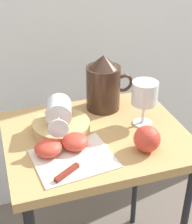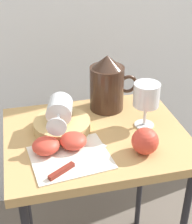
{
  "view_description": "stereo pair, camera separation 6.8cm",
  "coord_description": "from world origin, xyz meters",
  "px_view_note": "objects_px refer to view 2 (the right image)",
  "views": [
    {
      "loc": [
        -0.28,
        -0.86,
        1.29
      ],
      "look_at": [
        0.0,
        0.0,
        0.77
      ],
      "focal_mm": 54.91,
      "sensor_mm": 36.0,
      "label": 1
    },
    {
      "loc": [
        -0.21,
        -0.88,
        1.29
      ],
      "look_at": [
        0.0,
        0.0,
        0.77
      ],
      "focal_mm": 54.91,
      "sensor_mm": 36.0,
      "label": 2
    }
  ],
  "objects_px": {
    "pitcher": "(107,87)",
    "wine_glass_upright": "(146,97)",
    "wine_glass_tipped_near": "(60,110)",
    "knife": "(71,166)",
    "apple_half_right": "(73,141)",
    "apple_whole": "(145,141)",
    "apple_half_left": "(46,146)",
    "basket_tray": "(62,125)",
    "table": "(96,151)"
  },
  "relations": [
    {
      "from": "pitcher",
      "to": "wine_glass_tipped_near",
      "type": "height_order",
      "value": "pitcher"
    },
    {
      "from": "basket_tray",
      "to": "wine_glass_upright",
      "type": "xyz_separation_m",
      "value": [
        0.27,
        -0.04,
        0.09
      ]
    },
    {
      "from": "basket_tray",
      "to": "wine_glass_tipped_near",
      "type": "xyz_separation_m",
      "value": [
        -0.0,
        0.0,
        0.06
      ]
    },
    {
      "from": "pitcher",
      "to": "apple_half_left",
      "type": "relative_size",
      "value": 2.51
    },
    {
      "from": "table",
      "to": "pitcher",
      "type": "xyz_separation_m",
      "value": [
        0.08,
        0.15,
        0.15
      ]
    },
    {
      "from": "knife",
      "to": "wine_glass_tipped_near",
      "type": "bearing_deg",
      "value": 89.33
    },
    {
      "from": "apple_half_left",
      "to": "basket_tray",
      "type": "bearing_deg",
      "value": 59.81
    },
    {
      "from": "apple_whole",
      "to": "knife",
      "type": "bearing_deg",
      "value": -174.46
    },
    {
      "from": "apple_whole",
      "to": "knife",
      "type": "height_order",
      "value": "apple_whole"
    },
    {
      "from": "pitcher",
      "to": "apple_whole",
      "type": "xyz_separation_m",
      "value": [
        0.04,
        -0.28,
        -0.04
      ]
    },
    {
      "from": "knife",
      "to": "apple_half_right",
      "type": "bearing_deg",
      "value": 75.15
    },
    {
      "from": "basket_tray",
      "to": "pitcher",
      "type": "relative_size",
      "value": 0.91
    },
    {
      "from": "table",
      "to": "knife",
      "type": "xyz_separation_m",
      "value": [
        -0.11,
        -0.15,
        0.08
      ]
    },
    {
      "from": "wine_glass_upright",
      "to": "apple_half_left",
      "type": "distance_m",
      "value": 0.35
    },
    {
      "from": "pitcher",
      "to": "wine_glass_upright",
      "type": "distance_m",
      "value": 0.17
    },
    {
      "from": "wine_glass_tipped_near",
      "to": "apple_half_left",
      "type": "relative_size",
      "value": 2.02
    },
    {
      "from": "apple_half_left",
      "to": "wine_glass_tipped_near",
      "type": "bearing_deg",
      "value": 62.31
    },
    {
      "from": "apple_half_left",
      "to": "apple_whole",
      "type": "xyz_separation_m",
      "value": [
        0.28,
        -0.06,
        0.01
      ]
    },
    {
      "from": "basket_tray",
      "to": "pitcher",
      "type": "height_order",
      "value": "pitcher"
    },
    {
      "from": "wine_glass_upright",
      "to": "wine_glass_tipped_near",
      "type": "height_order",
      "value": "wine_glass_upright"
    },
    {
      "from": "wine_glass_upright",
      "to": "knife",
      "type": "bearing_deg",
      "value": -149.77
    },
    {
      "from": "basket_tray",
      "to": "apple_whole",
      "type": "height_order",
      "value": "apple_whole"
    },
    {
      "from": "table",
      "to": "apple_half_left",
      "type": "bearing_deg",
      "value": -158.72
    },
    {
      "from": "wine_glass_upright",
      "to": "wine_glass_tipped_near",
      "type": "relative_size",
      "value": 0.95
    },
    {
      "from": "apple_half_right",
      "to": "knife",
      "type": "height_order",
      "value": "apple_half_right"
    },
    {
      "from": "basket_tray",
      "to": "wine_glass_tipped_near",
      "type": "height_order",
      "value": "wine_glass_tipped_near"
    },
    {
      "from": "wine_glass_upright",
      "to": "basket_tray",
      "type": "bearing_deg",
      "value": 172.35
    },
    {
      "from": "apple_half_left",
      "to": "apple_whole",
      "type": "distance_m",
      "value": 0.29
    },
    {
      "from": "table",
      "to": "wine_glass_upright",
      "type": "xyz_separation_m",
      "value": [
        0.17,
        0.01,
        0.18
      ]
    },
    {
      "from": "pitcher",
      "to": "wine_glass_upright",
      "type": "bearing_deg",
      "value": -58.11
    },
    {
      "from": "wine_glass_upright",
      "to": "knife",
      "type": "distance_m",
      "value": 0.33
    },
    {
      "from": "apple_half_left",
      "to": "apple_whole",
      "type": "bearing_deg",
      "value": -12.72
    },
    {
      "from": "wine_glass_tipped_near",
      "to": "pitcher",
      "type": "bearing_deg",
      "value": 29.81
    },
    {
      "from": "basket_tray",
      "to": "wine_glass_upright",
      "type": "height_order",
      "value": "wine_glass_upright"
    },
    {
      "from": "apple_whole",
      "to": "knife",
      "type": "relative_size",
      "value": 0.42
    },
    {
      "from": "basket_tray",
      "to": "wine_glass_upright",
      "type": "distance_m",
      "value": 0.28
    },
    {
      "from": "table",
      "to": "apple_half_right",
      "type": "xyz_separation_m",
      "value": [
        -0.08,
        -0.06,
        0.1
      ]
    },
    {
      "from": "wine_glass_upright",
      "to": "apple_whole",
      "type": "distance_m",
      "value": 0.16
    },
    {
      "from": "apple_whole",
      "to": "table",
      "type": "bearing_deg",
      "value": 132.06
    },
    {
      "from": "basket_tray",
      "to": "wine_glass_tipped_near",
      "type": "bearing_deg",
      "value": 150.34
    },
    {
      "from": "table",
      "to": "apple_half_right",
      "type": "bearing_deg",
      "value": -145.46
    },
    {
      "from": "table",
      "to": "wine_glass_tipped_near",
      "type": "relative_size",
      "value": 4.27
    },
    {
      "from": "pitcher",
      "to": "apple_half_right",
      "type": "bearing_deg",
      "value": -127.24
    },
    {
      "from": "apple_whole",
      "to": "pitcher",
      "type": "bearing_deg",
      "value": 97.69
    },
    {
      "from": "apple_whole",
      "to": "basket_tray",
      "type": "bearing_deg",
      "value": 141.13
    },
    {
      "from": "basket_tray",
      "to": "knife",
      "type": "distance_m",
      "value": 0.2
    },
    {
      "from": "pitcher",
      "to": "wine_glass_tipped_near",
      "type": "xyz_separation_m",
      "value": [
        -0.18,
        -0.1,
        -0.01
      ]
    },
    {
      "from": "pitcher",
      "to": "wine_glass_tipped_near",
      "type": "bearing_deg",
      "value": -150.19
    },
    {
      "from": "wine_glass_upright",
      "to": "apple_whole",
      "type": "height_order",
      "value": "wine_glass_upright"
    },
    {
      "from": "table",
      "to": "basket_tray",
      "type": "xyz_separation_m",
      "value": [
        -0.1,
        0.05,
        0.09
      ]
    }
  ]
}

